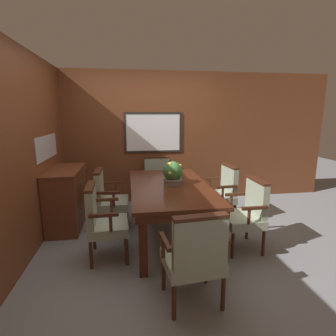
% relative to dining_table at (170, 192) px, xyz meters
% --- Properties ---
extents(ground_plane, '(14.00, 14.00, 0.00)m').
position_rel_dining_table_xyz_m(ground_plane, '(-0.16, -0.09, -0.65)').
color(ground_plane, gray).
extents(wall_back, '(7.20, 0.08, 2.45)m').
position_rel_dining_table_xyz_m(wall_back, '(-0.16, 1.62, 0.57)').
color(wall_back, brown).
rests_on(wall_back, ground_plane).
extents(wall_left, '(0.08, 7.20, 2.45)m').
position_rel_dining_table_xyz_m(wall_left, '(-1.73, -0.09, 0.57)').
color(wall_left, brown).
rests_on(wall_left, ground_plane).
extents(dining_table, '(1.03, 1.91, 0.75)m').
position_rel_dining_table_xyz_m(dining_table, '(0.00, 0.00, 0.00)').
color(dining_table, '#4C2314').
rests_on(dining_table, ground_plane).
extents(chair_head_far, '(0.56, 0.46, 0.90)m').
position_rel_dining_table_xyz_m(chair_head_far, '(-0.02, 1.32, -0.16)').
color(chair_head_far, '#472314').
rests_on(chair_head_far, ground_plane).
extents(chair_right_near, '(0.45, 0.56, 0.90)m').
position_rel_dining_table_xyz_m(chair_right_near, '(0.91, -0.44, -0.16)').
color(chair_right_near, '#472314').
rests_on(chair_right_near, ground_plane).
extents(chair_left_near, '(0.47, 0.57, 0.90)m').
position_rel_dining_table_xyz_m(chair_left_near, '(-0.86, -0.41, -0.16)').
color(chair_left_near, '#472314').
rests_on(chair_left_near, ground_plane).
extents(chair_left_far, '(0.46, 0.56, 0.90)m').
position_rel_dining_table_xyz_m(chair_left_far, '(-0.85, 0.40, -0.16)').
color(chair_left_far, '#472314').
rests_on(chair_left_far, ground_plane).
extents(chair_head_near, '(0.58, 0.49, 0.90)m').
position_rel_dining_table_xyz_m(chair_head_near, '(0.01, -1.34, -0.16)').
color(chair_head_near, '#472314').
rests_on(chair_head_near, ground_plane).
extents(chair_right_far, '(0.48, 0.57, 0.90)m').
position_rel_dining_table_xyz_m(chair_right_far, '(0.90, 0.44, -0.16)').
color(chair_right_far, '#472314').
rests_on(chair_right_far, ground_plane).
extents(potted_plant, '(0.26, 0.29, 0.31)m').
position_rel_dining_table_xyz_m(potted_plant, '(0.05, 0.03, 0.25)').
color(potted_plant, gray).
rests_on(potted_plant, dining_table).
extents(sideboard_cabinet, '(0.47, 1.01, 0.88)m').
position_rel_dining_table_xyz_m(sideboard_cabinet, '(-1.47, 0.60, -0.21)').
color(sideboard_cabinet, brown).
rests_on(sideboard_cabinet, ground_plane).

